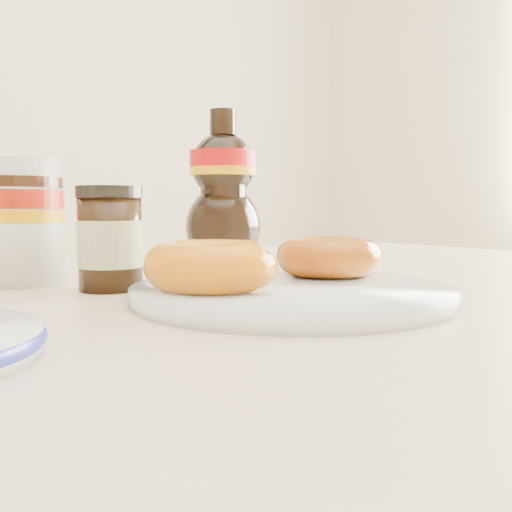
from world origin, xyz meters
TOP-DOWN VIEW (x-y plane):
  - dining_table at (0.00, 0.10)m, footprint 1.40×0.90m
  - plate at (0.02, 0.02)m, footprint 0.27×0.27m
  - donut_bitten at (-0.04, 0.04)m, footprint 0.12×0.12m
  - donut_whole at (0.10, 0.05)m, footprint 0.11×0.11m
  - nutella_jar at (-0.14, 0.27)m, footprint 0.09×0.09m
  - syrup_bottle at (0.15, 0.31)m, footprint 0.12×0.11m
  - dark_jar at (-0.08, 0.17)m, footprint 0.06×0.06m

SIDE VIEW (x-z plane):
  - dining_table at x=0.00m, z-range 0.29..1.04m
  - plate at x=0.02m, z-range 0.75..0.76m
  - donut_whole at x=0.10m, z-range 0.76..0.80m
  - donut_bitten at x=-0.04m, z-range 0.76..0.80m
  - dark_jar at x=-0.08m, z-range 0.75..0.85m
  - nutella_jar at x=-0.14m, z-range 0.76..0.88m
  - syrup_bottle at x=0.15m, z-range 0.75..0.96m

